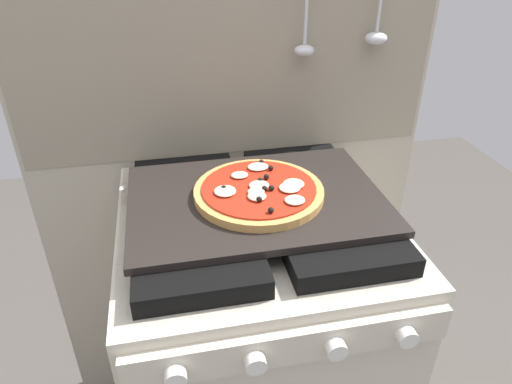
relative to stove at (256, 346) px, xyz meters
The scene contains 4 objects.
kitchen_backsplash 0.47m from the stove, 89.78° to the left, with size 1.10×0.08×1.55m.
stove is the anchor object (origin of this frame).
baking_tray 0.46m from the stove, 90.00° to the left, with size 0.54×0.38×0.02m, color black.
pizza_left 0.48m from the stove, 11.02° to the right, with size 0.28×0.28×0.03m.
Camera 1 is at (-0.17, -0.83, 1.43)m, focal length 32.55 mm.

